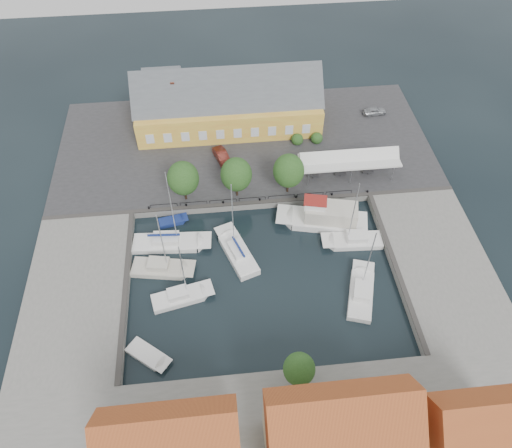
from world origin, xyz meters
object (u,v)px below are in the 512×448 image
(east_boat_c, at_px, (361,293))
(west_boat_c, at_px, (181,297))
(car_silver, at_px, (375,111))
(trawler, at_px, (326,218))
(tent_canopy, at_px, (349,160))
(launch_sw, at_px, (148,356))
(east_boat_a, at_px, (353,241))
(center_sailboat, at_px, (237,253))
(west_boat_b, at_px, (162,269))
(car_red, at_px, (222,157))
(launch_nw, at_px, (173,222))
(warehouse, at_px, (224,105))
(west_boat_a, at_px, (170,243))

(east_boat_c, distance_m, west_boat_c, 21.26)
(car_silver, bearing_deg, trawler, 146.99)
(tent_canopy, distance_m, launch_sw, 37.28)
(tent_canopy, xyz_separation_m, trawler, (-4.67, -8.00, -2.67))
(west_boat_c, bearing_deg, car_silver, 45.13)
(trawler, bearing_deg, car_silver, 60.44)
(east_boat_a, relative_size, west_boat_c, 1.11)
(launch_sw, bearing_deg, center_sailboat, 50.38)
(center_sailboat, bearing_deg, east_boat_a, 1.37)
(car_silver, relative_size, west_boat_b, 0.35)
(car_silver, bearing_deg, car_red, 105.58)
(car_silver, height_order, launch_sw, car_silver)
(launch_nw, bearing_deg, warehouse, 66.96)
(west_boat_b, bearing_deg, tent_canopy, 27.38)
(east_boat_c, xyz_separation_m, west_boat_a, (-22.59, 9.95, 0.01))
(warehouse, distance_m, launch_nw, 21.68)
(warehouse, xyz_separation_m, east_boat_c, (13.97, -33.38, -4.17))
(west_boat_a, distance_m, launch_sw, 15.56)
(east_boat_c, relative_size, west_boat_c, 1.07)
(center_sailboat, distance_m, launch_nw, 10.35)
(west_boat_b, height_order, west_boat_c, west_boat_b)
(warehouse, bearing_deg, center_sailboat, -90.36)
(east_boat_a, xyz_separation_m, launch_nw, (-23.21, 6.01, -0.17))
(launch_nw, bearing_deg, east_boat_c, -31.84)
(tent_canopy, relative_size, car_silver, 3.74)
(car_silver, bearing_deg, launch_nw, 117.26)
(tent_canopy, bearing_deg, west_boat_b, -152.62)
(west_boat_b, relative_size, launch_sw, 2.04)
(car_red, distance_m, west_boat_b, 20.44)
(center_sailboat, bearing_deg, west_boat_a, 163.62)
(trawler, height_order, launch_nw, trawler)
(tent_canopy, bearing_deg, car_silver, 60.86)
(center_sailboat, relative_size, trawler, 0.97)
(west_boat_b, bearing_deg, center_sailboat, 9.09)
(warehouse, height_order, car_silver, warehouse)
(tent_canopy, distance_m, west_boat_a, 27.19)
(car_silver, height_order, east_boat_c, east_boat_c)
(east_boat_a, distance_m, launch_sw, 28.97)
(trawler, bearing_deg, west_boat_b, -165.51)
(west_boat_a, bearing_deg, trawler, 4.35)
(tent_canopy, bearing_deg, car_red, 164.36)
(center_sailboat, xyz_separation_m, west_boat_c, (-7.07, -5.90, -0.10))
(car_red, height_order, center_sailboat, center_sailboat)
(launch_sw, bearing_deg, tent_canopy, 42.29)
(center_sailboat, distance_m, west_boat_a, 8.82)
(warehouse, xyz_separation_m, launch_sw, (-10.86, -38.83, -4.34))
(car_silver, bearing_deg, launch_sw, 134.30)
(east_boat_a, bearing_deg, east_boat_c, -96.74)
(west_boat_a, xyz_separation_m, launch_sw, (-2.23, -15.40, -0.18))
(car_silver, xyz_separation_m, trawler, (-12.26, -21.63, -0.62))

